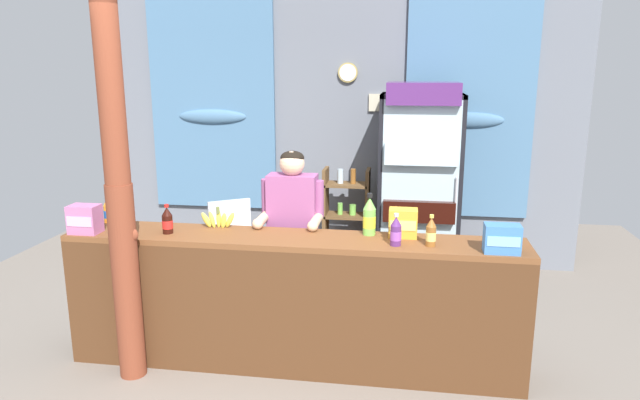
{
  "coord_description": "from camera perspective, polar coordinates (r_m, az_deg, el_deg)",
  "views": [
    {
      "loc": [
        0.75,
        -3.21,
        2.12
      ],
      "look_at": [
        0.13,
        0.81,
        1.17
      ],
      "focal_mm": 31.83,
      "sensor_mm": 36.0,
      "label": 1
    }
  ],
  "objects": [
    {
      "name": "soda_bottle_orange_soda",
      "position": [
        4.59,
        -20.55,
        -1.05
      ],
      "size": [
        0.06,
        0.06,
        0.21
      ],
      "color": "orange",
      "rests_on": "stall_counter"
    },
    {
      "name": "shopkeeper",
      "position": [
        4.38,
        -2.78,
        -2.41
      ],
      "size": [
        0.49,
        0.42,
        1.51
      ],
      "color": "#28282D",
      "rests_on": "ground"
    },
    {
      "name": "ground_plane",
      "position": [
        4.9,
        -0.93,
        -12.46
      ],
      "size": [
        7.4,
        7.4,
        0.0
      ],
      "primitive_type": "plane",
      "color": "slate"
    },
    {
      "name": "soda_bottle_iced_tea",
      "position": [
        3.8,
        11.1,
        -3.25
      ],
      "size": [
        0.07,
        0.07,
        0.21
      ],
      "color": "brown",
      "rests_on": "stall_counter"
    },
    {
      "name": "soda_bottle_cola",
      "position": [
        4.16,
        -15.09,
        -2.05
      ],
      "size": [
        0.07,
        0.07,
        0.21
      ],
      "color": "black",
      "rests_on": "stall_counter"
    },
    {
      "name": "bottle_shelf_rack",
      "position": [
        5.95,
        2.66,
        -1.84
      ],
      "size": [
        0.48,
        0.28,
        1.11
      ],
      "color": "brown",
      "rests_on": "ground"
    },
    {
      "name": "soda_bottle_lime_soda",
      "position": [
        3.99,
        4.99,
        -1.73
      ],
      "size": [
        0.09,
        0.09,
        0.3
      ],
      "color": "#75C64C",
      "rests_on": "stall_counter"
    },
    {
      "name": "timber_post",
      "position": [
        3.95,
        -19.55,
        0.69
      ],
      "size": [
        0.2,
        0.18,
        2.75
      ],
      "color": "brown",
      "rests_on": "ground"
    },
    {
      "name": "snack_box_choco_powder",
      "position": [
        3.97,
        8.34,
        -2.3
      ],
      "size": [
        0.19,
        0.14,
        0.2
      ],
      "color": "gold",
      "rests_on": "stall_counter"
    },
    {
      "name": "snack_box_biscuit",
      "position": [
        3.78,
        17.83,
        -3.72
      ],
      "size": [
        0.22,
        0.14,
        0.18
      ],
      "color": "#3D75B7",
      "rests_on": "stall_counter"
    },
    {
      "name": "back_wall_curtained",
      "position": [
        6.19,
        1.71,
        7.02
      ],
      "size": [
        5.11,
        0.22,
        2.84
      ],
      "color": "slate",
      "rests_on": "ground"
    },
    {
      "name": "stall_counter",
      "position": [
        3.99,
        -3.06,
        -9.46
      ],
      "size": [
        3.22,
        0.45,
        0.97
      ],
      "color": "brown",
      "rests_on": "ground"
    },
    {
      "name": "snack_box_wafer",
      "position": [
        4.35,
        -22.57,
        -1.79
      ],
      "size": [
        0.21,
        0.15,
        0.2
      ],
      "color": "#B76699",
      "rests_on": "stall_counter"
    },
    {
      "name": "soda_bottle_grape_soda",
      "position": [
        3.77,
        7.63,
        -3.19
      ],
      "size": [
        0.07,
        0.07,
        0.22
      ],
      "color": "#56286B",
      "rests_on": "stall_counter"
    },
    {
      "name": "drink_fridge",
      "position": [
        5.65,
        9.97,
        2.56
      ],
      "size": [
        0.79,
        0.75,
        1.99
      ],
      "color": "black",
      "rests_on": "ground"
    },
    {
      "name": "plastic_lawn_chair",
      "position": [
        5.56,
        -8.65,
        -3.98
      ],
      "size": [
        0.61,
        0.61,
        0.86
      ],
      "color": "silver",
      "rests_on": "ground"
    },
    {
      "name": "banana_bunch",
      "position": [
        4.23,
        -10.21,
        -1.94
      ],
      "size": [
        0.27,
        0.06,
        0.16
      ],
      "color": "#DBCC42",
      "rests_on": "stall_counter"
    }
  ]
}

